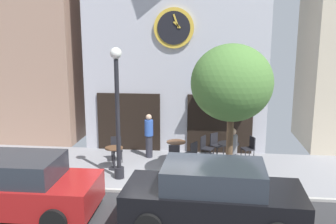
{
  "coord_description": "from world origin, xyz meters",
  "views": [
    {
      "loc": [
        1.26,
        -10.07,
        4.58
      ],
      "look_at": [
        -0.06,
        2.1,
        2.02
      ],
      "focal_mm": 39.75,
      "sensor_mm": 36.0,
      "label": 1
    }
  ],
  "objects_px": {
    "street_lamp": "(118,114)",
    "parked_car_black": "(213,195)",
    "cafe_table_near_door": "(176,147)",
    "cafe_chair_facing_street": "(250,147)",
    "cafe_chair_facing_wall": "(216,143)",
    "cafe_table_rightmost": "(228,148)",
    "cafe_chair_outer": "(174,155)",
    "cafe_chair_mid_row": "(116,147)",
    "cafe_table_center_right": "(114,155)",
    "pedestrian_blue": "(149,135)",
    "parked_car_red": "(14,186)",
    "cafe_chair_near_lamp": "(205,146)",
    "street_tree": "(232,83)",
    "cafe_chair_curbside": "(192,152)",
    "pedestrian_grey": "(232,153)"
  },
  "relations": [
    {
      "from": "street_lamp",
      "to": "parked_car_black",
      "type": "bearing_deg",
      "value": -42.24
    },
    {
      "from": "cafe_table_near_door",
      "to": "parked_car_black",
      "type": "distance_m",
      "value": 4.74
    },
    {
      "from": "cafe_chair_facing_street",
      "to": "cafe_chair_facing_wall",
      "type": "bearing_deg",
      "value": 165.49
    },
    {
      "from": "street_lamp",
      "to": "cafe_table_rightmost",
      "type": "relative_size",
      "value": 5.44
    },
    {
      "from": "cafe_chair_facing_wall",
      "to": "cafe_chair_outer",
      "type": "bearing_deg",
      "value": -132.93
    },
    {
      "from": "cafe_chair_facing_street",
      "to": "cafe_chair_mid_row",
      "type": "distance_m",
      "value": 4.92
    },
    {
      "from": "street_lamp",
      "to": "cafe_table_center_right",
      "type": "distance_m",
      "value": 1.85
    },
    {
      "from": "cafe_table_rightmost",
      "to": "parked_car_black",
      "type": "distance_m",
      "value": 4.62
    },
    {
      "from": "cafe_table_center_right",
      "to": "pedestrian_blue",
      "type": "distance_m",
      "value": 1.74
    },
    {
      "from": "cafe_table_near_door",
      "to": "parked_car_red",
      "type": "height_order",
      "value": "parked_car_red"
    },
    {
      "from": "cafe_table_rightmost",
      "to": "parked_car_red",
      "type": "distance_m",
      "value": 7.3
    },
    {
      "from": "cafe_chair_near_lamp",
      "to": "cafe_chair_facing_wall",
      "type": "bearing_deg",
      "value": 50.04
    },
    {
      "from": "street_lamp",
      "to": "parked_car_red",
      "type": "height_order",
      "value": "street_lamp"
    },
    {
      "from": "cafe_chair_mid_row",
      "to": "pedestrian_blue",
      "type": "bearing_deg",
      "value": 25.63
    },
    {
      "from": "cafe_chair_mid_row",
      "to": "parked_car_red",
      "type": "xyz_separation_m",
      "value": [
        -1.61,
        -4.34,
        0.23
      ]
    },
    {
      "from": "parked_car_black",
      "to": "parked_car_red",
      "type": "bearing_deg",
      "value": 179.88
    },
    {
      "from": "cafe_table_near_door",
      "to": "cafe_chair_facing_street",
      "type": "relative_size",
      "value": 0.83
    },
    {
      "from": "cafe_table_center_right",
      "to": "street_tree",
      "type": "bearing_deg",
      "value": -17.84
    },
    {
      "from": "cafe_chair_curbside",
      "to": "parked_car_black",
      "type": "xyz_separation_m",
      "value": [
        0.7,
        -4.03,
        0.23
      ]
    },
    {
      "from": "cafe_chair_facing_street",
      "to": "cafe_chair_outer",
      "type": "bearing_deg",
      "value": -155.35
    },
    {
      "from": "cafe_table_near_door",
      "to": "cafe_chair_curbside",
      "type": "height_order",
      "value": "cafe_chair_curbside"
    },
    {
      "from": "cafe_chair_facing_wall",
      "to": "parked_car_red",
      "type": "height_order",
      "value": "parked_car_red"
    },
    {
      "from": "cafe_chair_outer",
      "to": "cafe_chair_facing_street",
      "type": "relative_size",
      "value": 1.0
    },
    {
      "from": "cafe_table_center_right",
      "to": "cafe_table_near_door",
      "type": "relative_size",
      "value": 1.03
    },
    {
      "from": "street_lamp",
      "to": "cafe_chair_mid_row",
      "type": "distance_m",
      "value": 2.34
    },
    {
      "from": "pedestrian_blue",
      "to": "street_tree",
      "type": "bearing_deg",
      "value": -42.53
    },
    {
      "from": "cafe_chair_facing_wall",
      "to": "pedestrian_blue",
      "type": "distance_m",
      "value": 2.56
    },
    {
      "from": "cafe_chair_curbside",
      "to": "parked_car_black",
      "type": "height_order",
      "value": "parked_car_black"
    },
    {
      "from": "cafe_chair_facing_wall",
      "to": "pedestrian_grey",
      "type": "bearing_deg",
      "value": -77.6
    },
    {
      "from": "cafe_table_center_right",
      "to": "street_lamp",
      "type": "bearing_deg",
      "value": -65.35
    },
    {
      "from": "cafe_chair_facing_wall",
      "to": "pedestrian_grey",
      "type": "relative_size",
      "value": 0.54
    },
    {
      "from": "cafe_chair_near_lamp",
      "to": "pedestrian_blue",
      "type": "bearing_deg",
      "value": 177.56
    },
    {
      "from": "cafe_table_rightmost",
      "to": "pedestrian_blue",
      "type": "relative_size",
      "value": 0.46
    },
    {
      "from": "cafe_table_near_door",
      "to": "pedestrian_blue",
      "type": "bearing_deg",
      "value": 162.16
    },
    {
      "from": "street_tree",
      "to": "cafe_chair_facing_wall",
      "type": "xyz_separation_m",
      "value": [
        -0.34,
        2.98,
        -2.67
      ]
    },
    {
      "from": "street_tree",
      "to": "cafe_table_center_right",
      "type": "bearing_deg",
      "value": 162.16
    },
    {
      "from": "street_lamp",
      "to": "parked_car_black",
      "type": "height_order",
      "value": "street_lamp"
    },
    {
      "from": "cafe_chair_near_lamp",
      "to": "parked_car_black",
      "type": "xyz_separation_m",
      "value": [
        0.23,
        -4.8,
        0.23
      ]
    },
    {
      "from": "cafe_table_rightmost",
      "to": "cafe_chair_outer",
      "type": "relative_size",
      "value": 0.86
    },
    {
      "from": "cafe_table_center_right",
      "to": "parked_car_black",
      "type": "bearing_deg",
      "value": -46.33
    },
    {
      "from": "cafe_chair_curbside",
      "to": "cafe_chair_outer",
      "type": "bearing_deg",
      "value": -150.44
    },
    {
      "from": "cafe_chair_facing_wall",
      "to": "cafe_table_center_right",
      "type": "bearing_deg",
      "value": -153.66
    },
    {
      "from": "cafe_chair_outer",
      "to": "pedestrian_grey",
      "type": "relative_size",
      "value": 0.54
    },
    {
      "from": "pedestrian_blue",
      "to": "cafe_table_near_door",
      "type": "bearing_deg",
      "value": -17.84
    },
    {
      "from": "pedestrian_grey",
      "to": "parked_car_red",
      "type": "height_order",
      "value": "pedestrian_grey"
    },
    {
      "from": "parked_car_red",
      "to": "cafe_table_center_right",
      "type": "bearing_deg",
      "value": 63.64
    },
    {
      "from": "cafe_chair_near_lamp",
      "to": "pedestrian_grey",
      "type": "bearing_deg",
      "value": -63.29
    },
    {
      "from": "cafe_chair_facing_street",
      "to": "cafe_chair_near_lamp",
      "type": "height_order",
      "value": "same"
    },
    {
      "from": "cafe_table_center_right",
      "to": "cafe_chair_mid_row",
      "type": "height_order",
      "value": "cafe_chair_mid_row"
    },
    {
      "from": "cafe_chair_facing_wall",
      "to": "cafe_chair_outer",
      "type": "height_order",
      "value": "same"
    }
  ]
}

